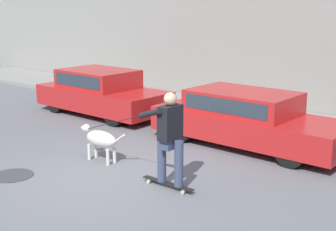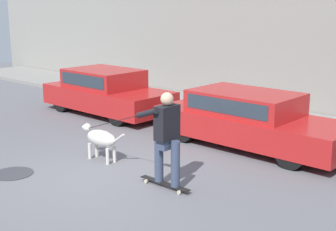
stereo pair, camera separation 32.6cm
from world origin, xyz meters
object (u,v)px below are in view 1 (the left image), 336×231
Objects in this scene: parked_car_1 at (247,119)px; fire_hydrant at (78,88)px; dog at (101,139)px; skateboarder at (170,135)px; parked_car_0 at (101,93)px.

parked_car_1 reaches higher than fire_hydrant.
skateboarder is (2.03, -0.20, 0.51)m from dog.
skateboarder is 3.71× the size of fire_hydrant.
parked_car_0 is 4.93m from parked_car_1.
parked_car_0 reaches higher than dog.
dog is (-1.73, -2.90, -0.15)m from parked_car_1.
fire_hydrant is at bearing 173.21° from parked_car_1.
dog is 1.58× the size of fire_hydrant.
fire_hydrant is (-5.41, 3.78, -0.05)m from dog.
skateboarder is at bearing 173.21° from dog.
dog is 0.42× the size of skateboarder.
parked_car_0 is at bearing -179.76° from parked_car_1.
skateboarder reaches higher than dog.
skateboarder is at bearing -28.18° from fire_hydrant.
skateboarder is (0.30, -3.10, 0.36)m from parked_car_1.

